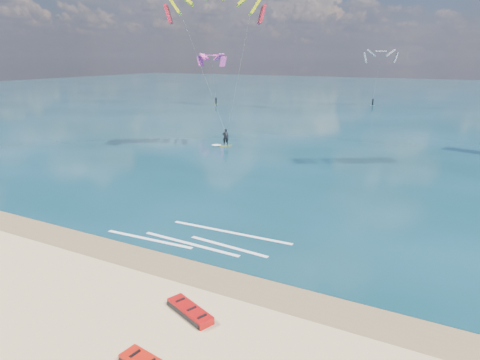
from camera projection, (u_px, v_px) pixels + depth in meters
name	position (u px, v px, depth m)	size (l,w,h in m)	color
ground	(339.00, 141.00, 53.86)	(320.00, 320.00, 0.00)	tan
wet_sand_strip	(149.00, 260.00, 22.45)	(320.00, 2.40, 0.01)	brown
sea	(407.00, 98.00, 108.19)	(320.00, 200.00, 0.04)	#092C32
packed_kite_mid	(190.00, 314.00, 17.73)	(2.60, 1.04, 0.38)	#B80C0D
kitesurfer_main	(220.00, 66.00, 44.40)	(10.73, 10.38, 17.79)	#D5EB1B
shoreline_foam	(201.00, 239.00, 24.84)	(10.62, 3.64, 0.01)	white
distant_kites	(398.00, 83.00, 78.31)	(80.06, 16.26, 11.14)	orange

